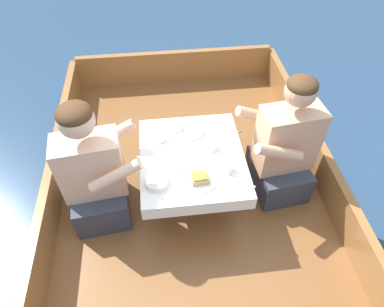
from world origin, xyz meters
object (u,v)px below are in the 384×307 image
at_px(coffee_cup_port, 229,168).
at_px(sandwich, 200,178).
at_px(person_port, 94,175).
at_px(coffee_cup_center, 161,138).
at_px(person_starboard, 284,150).
at_px(coffee_cup_starboard, 213,145).

bearing_deg(coffee_cup_port, sandwich, -163.39).
xyz_separation_m(person_port, coffee_cup_center, (0.45, 0.22, 0.07)).
height_order(person_port, coffee_cup_center, person_port).
xyz_separation_m(coffee_cup_port, coffee_cup_center, (-0.41, 0.33, 0.00)).
distance_m(coffee_cup_port, coffee_cup_center, 0.53).
xyz_separation_m(person_starboard, coffee_cup_starboard, (-0.50, 0.02, 0.08)).
distance_m(sandwich, coffee_cup_center, 0.44).
xyz_separation_m(person_port, coffee_cup_starboard, (0.79, 0.10, 0.08)).
xyz_separation_m(person_starboard, coffee_cup_port, (-0.43, -0.19, 0.07)).
bearing_deg(person_starboard, coffee_cup_starboard, -9.10).
distance_m(person_port, person_starboard, 1.30).
distance_m(coffee_cup_starboard, coffee_cup_center, 0.36).
bearing_deg(coffee_cup_center, sandwich, -60.71).
relative_size(person_port, sandwich, 8.65).
xyz_separation_m(person_port, person_starboard, (1.29, 0.07, 0.00)).
bearing_deg(person_port, coffee_cup_starboard, 0.69).
bearing_deg(coffee_cup_starboard, coffee_cup_port, -71.38).
bearing_deg(sandwich, coffee_cup_center, 119.29).
xyz_separation_m(person_port, coffee_cup_port, (0.87, -0.11, 0.07)).
bearing_deg(person_starboard, sandwich, 14.88).
distance_m(person_starboard, coffee_cup_center, 0.86).
bearing_deg(coffee_cup_port, coffee_cup_starboard, 108.62).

